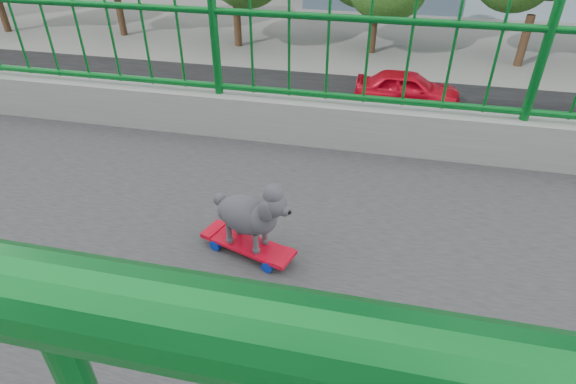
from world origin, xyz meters
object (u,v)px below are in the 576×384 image
(car_3, at_px, (182,101))
(car_4, at_px, (407,89))
(poodle, at_px, (250,213))
(skateboard, at_px, (248,245))

(car_3, relative_size, car_4, 1.01)
(car_3, bearing_deg, poodle, -153.10)
(car_3, bearing_deg, car_4, -71.03)
(poodle, xyz_separation_m, car_4, (-18.66, 1.47, -6.47))
(skateboard, bearing_deg, car_3, -135.14)
(skateboard, relative_size, car_3, 0.11)
(poodle, bearing_deg, skateboard, -90.00)
(poodle, bearing_deg, car_3, -135.08)
(skateboard, xyz_separation_m, car_3, (-15.45, -7.82, -6.37))
(skateboard, height_order, poodle, poodle)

